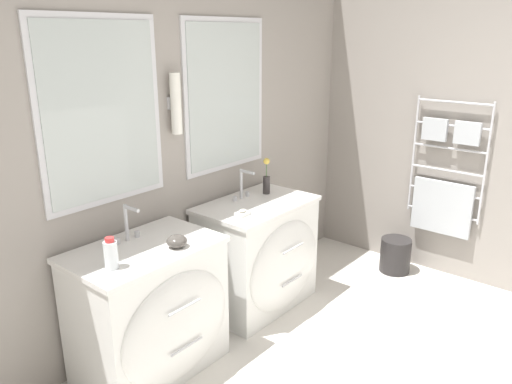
{
  "coord_description": "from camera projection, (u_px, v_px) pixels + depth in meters",
  "views": [
    {
      "loc": [
        -2.1,
        -0.37,
        1.99
      ],
      "look_at": [
        0.12,
        1.48,
        1.07
      ],
      "focal_mm": 35.0,
      "sensor_mm": 36.0,
      "label": 1
    }
  ],
  "objects": [
    {
      "name": "vanity_left",
      "position": [
        152.0,
        311.0,
        2.97
      ],
      "size": [
        0.87,
        0.62,
        0.82
      ],
      "color": "white",
      "rests_on": "ground_plane"
    },
    {
      "name": "waste_bin",
      "position": [
        395.0,
        255.0,
        4.34
      ],
      "size": [
        0.26,
        0.26,
        0.3
      ],
      "color": "#282626",
      "rests_on": "ground_plane"
    },
    {
      "name": "wall_back",
      "position": [
        167.0,
        142.0,
        3.27
      ],
      "size": [
        5.55,
        0.15,
        2.6
      ],
      "color": "gray",
      "rests_on": "ground_plane"
    },
    {
      "name": "toiletry_bottle",
      "position": [
        111.0,
        254.0,
        2.58
      ],
      "size": [
        0.07,
        0.07,
        0.17
      ],
      "color": "silver",
      "rests_on": "vanity_left"
    },
    {
      "name": "wall_right",
      "position": [
        455.0,
        124.0,
        4.03
      ],
      "size": [
        0.13,
        4.17,
        2.6
      ],
      "color": "gray",
      "rests_on": "ground_plane"
    },
    {
      "name": "flower_vase",
      "position": [
        266.0,
        180.0,
        3.79
      ],
      "size": [
        0.05,
        0.05,
        0.28
      ],
      "color": "#332D2D",
      "rests_on": "vanity_right"
    },
    {
      "name": "faucet_right",
      "position": [
        243.0,
        184.0,
        3.66
      ],
      "size": [
        0.17,
        0.14,
        0.23
      ],
      "color": "silver",
      "rests_on": "vanity_right"
    },
    {
      "name": "amenity_bowl",
      "position": [
        177.0,
        241.0,
        2.86
      ],
      "size": [
        0.12,
        0.12,
        0.07
      ],
      "color": "#4C4742",
      "rests_on": "vanity_left"
    },
    {
      "name": "faucet_left",
      "position": [
        128.0,
        223.0,
        2.91
      ],
      "size": [
        0.17,
        0.14,
        0.23
      ],
      "color": "silver",
      "rests_on": "vanity_left"
    },
    {
      "name": "vanity_right",
      "position": [
        260.0,
        255.0,
        3.72
      ],
      "size": [
        0.87,
        0.62,
        0.82
      ],
      "color": "white",
      "rests_on": "ground_plane"
    },
    {
      "name": "soap_dish",
      "position": [
        243.0,
        213.0,
        3.36
      ],
      "size": [
        0.1,
        0.07,
        0.04
      ],
      "color": "white",
      "rests_on": "vanity_right"
    }
  ]
}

